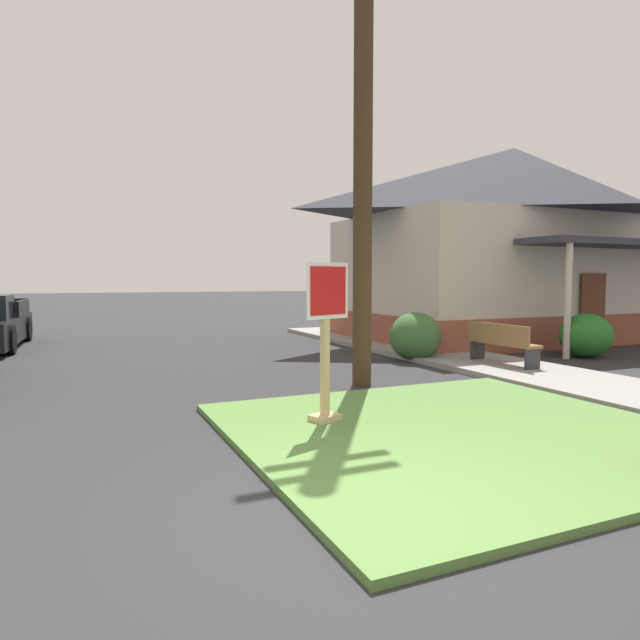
# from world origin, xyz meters

# --- Properties ---
(ground_plane) EXTENTS (160.00, 160.00, 0.00)m
(ground_plane) POSITION_xyz_m (0.00, 0.00, 0.00)
(ground_plane) COLOR #2B2B2D
(grass_corner_patch) EXTENTS (5.33, 5.10, 0.08)m
(grass_corner_patch) POSITION_xyz_m (2.28, 1.71, 0.04)
(grass_corner_patch) COLOR #567F3D
(grass_corner_patch) RESTS_ON ground
(sidewalk_strip) EXTENTS (2.20, 17.60, 0.12)m
(sidewalk_strip) POSITION_xyz_m (6.15, 6.11, 0.06)
(sidewalk_strip) COLOR gray
(sidewalk_strip) RESTS_ON ground
(stop_sign) EXTENTS (0.67, 0.38, 2.02)m
(stop_sign) POSITION_xyz_m (0.94, 2.67, 1.05)
(stop_sign) COLOR tan
(stop_sign) RESTS_ON grass_corner_patch
(manhole_cover) EXTENTS (0.70, 0.70, 0.02)m
(manhole_cover) POSITION_xyz_m (0.56, 2.19, 0.01)
(manhole_cover) COLOR black
(manhole_cover) RESTS_ON ground
(street_bench) EXTENTS (0.43, 1.75, 0.85)m
(street_bench) POSITION_xyz_m (6.15, 5.24, 0.59)
(street_bench) COLOR brown
(street_bench) RESTS_ON sidewalk_strip
(utility_pole) EXTENTS (1.61, 0.34, 8.66)m
(utility_pole) POSITION_xyz_m (2.69, 4.95, 4.47)
(utility_pole) COLOR #42301E
(utility_pole) RESTS_ON ground
(corner_house) EXTENTS (10.88, 7.74, 6.07)m
(corner_house) POSITION_xyz_m (11.04, 10.18, 3.12)
(corner_house) COLOR brown
(corner_house) RESTS_ON ground
(shrub_near_porch) EXTENTS (1.23, 1.23, 1.06)m
(shrub_near_porch) POSITION_xyz_m (9.34, 5.85, 0.53)
(shrub_near_porch) COLOR #276F28
(shrub_near_porch) RESTS_ON ground
(shrub_by_curb) EXTENTS (1.20, 1.20, 1.12)m
(shrub_by_curb) POSITION_xyz_m (5.26, 7.09, 0.56)
(shrub_by_curb) COLOR #3C6433
(shrub_by_curb) RESTS_ON ground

